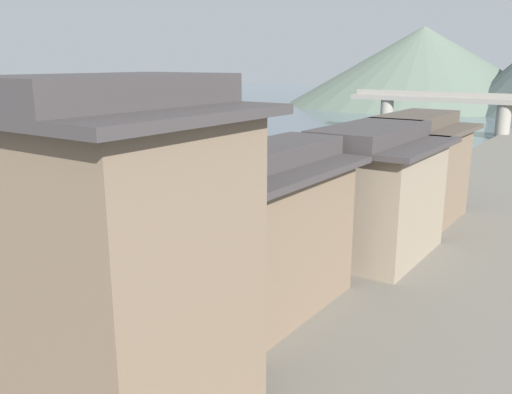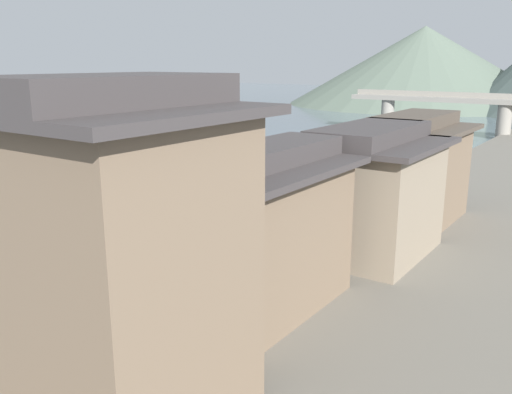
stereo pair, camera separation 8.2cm
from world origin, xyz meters
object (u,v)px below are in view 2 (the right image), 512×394
object	(u,v)px
boat_midriver_drifting	(122,313)
house_waterfront_narrow	(412,168)
boat_moored_nearest	(428,164)
boat_moored_second	(402,172)
boat_moored_third	(261,239)
house_waterfront_nearest	(116,259)
stone_bridge	(443,107)
house_waterfront_tall	(368,191)
house_waterfront_second	(259,232)
boat_midriver_upstream	(343,159)
boat_moored_far	(409,147)

from	to	relation	value
boat_midriver_drifting	house_waterfront_narrow	size ratio (longest dim) A/B	0.69
boat_moored_nearest	house_waterfront_narrow	distance (m)	21.76
boat_moored_second	boat_midriver_drifting	world-z (taller)	boat_moored_second
boat_moored_third	house_waterfront_nearest	size ratio (longest dim) A/B	0.42
boat_moored_nearest	boat_moored_third	world-z (taller)	boat_moored_third
house_waterfront_narrow	stone_bridge	world-z (taller)	house_waterfront_narrow
house_waterfront_tall	stone_bridge	world-z (taller)	house_waterfront_tall
boat_moored_third	boat_midriver_drifting	bearing A→B (deg)	-87.30
house_waterfront_second	house_waterfront_narrow	world-z (taller)	same
boat_midriver_upstream	house_waterfront_tall	world-z (taller)	house_waterfront_tall
house_waterfront_second	house_waterfront_narrow	size ratio (longest dim) A/B	1.13
boat_moored_far	stone_bridge	xyz separation A→B (m)	(-0.52, 13.93, 3.67)
boat_moored_second	house_waterfront_narrow	size ratio (longest dim) A/B	0.49
boat_moored_far	house_waterfront_nearest	world-z (taller)	house_waterfront_nearest
house_waterfront_second	boat_midriver_drifting	bearing A→B (deg)	-151.57
boat_moored_third	house_waterfront_tall	distance (m)	6.87
boat_midriver_drifting	house_waterfront_tall	distance (m)	12.56
boat_midriver_drifting	boat_moored_nearest	bearing A→B (deg)	90.37
house_waterfront_tall	boat_moored_second	bearing A→B (deg)	105.76
house_waterfront_narrow	house_waterfront_second	bearing A→B (deg)	-91.73
boat_midriver_drifting	boat_midriver_upstream	xyz separation A→B (m)	(-7.97, 35.65, 0.05)
boat_moored_second	house_waterfront_second	world-z (taller)	house_waterfront_second
boat_moored_nearest	boat_midriver_upstream	bearing A→B (deg)	-160.55
house_waterfront_second	house_waterfront_narrow	bearing A→B (deg)	88.27
boat_moored_nearest	house_waterfront_tall	xyz separation A→B (m)	(5.69, -27.62, 3.51)
boat_moored_second	stone_bridge	distance (m)	29.96
boat_midriver_upstream	boat_midriver_drifting	bearing A→B (deg)	-77.40
stone_bridge	house_waterfront_second	bearing A→B (deg)	-79.71
house_waterfront_nearest	house_waterfront_narrow	bearing A→B (deg)	90.63
boat_midriver_upstream	house_waterfront_narrow	distance (m)	22.62
house_waterfront_nearest	boat_midriver_drifting	bearing A→B (deg)	139.92
boat_midriver_upstream	house_waterfront_narrow	world-z (taller)	house_waterfront_narrow
house_waterfront_nearest	stone_bridge	size ratio (longest dim) A/B	0.34
boat_moored_far	house_waterfront_tall	distance (m)	38.88
boat_moored_nearest	house_waterfront_second	bearing A→B (deg)	-82.04
boat_midriver_drifting	stone_bridge	bearing A→B (deg)	95.55
boat_midriver_drifting	house_waterfront_nearest	distance (m)	8.62
house_waterfront_second	stone_bridge	size ratio (longest dim) A/B	0.32
house_waterfront_narrow	house_waterfront_tall	bearing A→B (deg)	-88.03
boat_midriver_upstream	house_waterfront_narrow	bearing A→B (deg)	-53.86
house_waterfront_tall	stone_bridge	distance (m)	52.33
boat_moored_nearest	house_waterfront_tall	world-z (taller)	house_waterfront_tall
boat_moored_far	house_waterfront_second	bearing A→B (deg)	-77.26
boat_moored_third	stone_bridge	world-z (taller)	stone_bridge
boat_moored_far	stone_bridge	world-z (taller)	stone_bridge
boat_moored_third	stone_bridge	bearing A→B (deg)	96.12
house_waterfront_nearest	boat_midriver_upstream	bearing A→B (deg)	108.45
boat_moored_nearest	house_waterfront_nearest	size ratio (longest dim) A/B	0.59
house_waterfront_nearest	stone_bridge	distance (m)	67.40
house_waterfront_second	stone_bridge	bearing A→B (deg)	100.29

